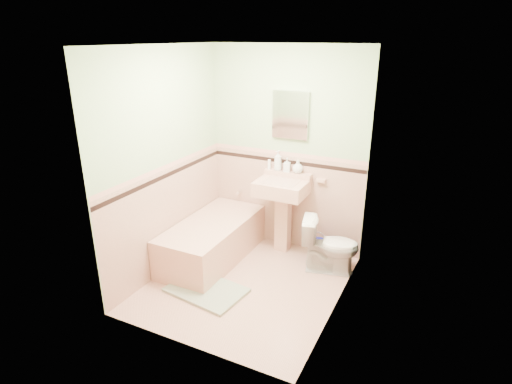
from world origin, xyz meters
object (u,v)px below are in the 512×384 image
at_px(bathtub, 213,241).
at_px(bucket, 317,250).
at_px(medicine_cabinet, 290,115).
at_px(shoe, 201,286).
at_px(soap_bottle_mid, 287,165).
at_px(soap_bottle_left, 278,160).
at_px(toilet, 330,245).
at_px(sink, 281,217).
at_px(soap_bottle_right, 298,167).

distance_m(bathtub, bucket, 1.28).
bearing_deg(bucket, medicine_cabinet, 156.19).
bearing_deg(shoe, soap_bottle_mid, 69.71).
bearing_deg(soap_bottle_left, bucket, -16.45).
distance_m(soap_bottle_mid, toilet, 1.10).
distance_m(sink, bucket, 0.59).
height_order(bathtub, sink, sink).
xyz_separation_m(soap_bottle_mid, soap_bottle_right, (0.14, 0.00, -0.00)).
bearing_deg(bathtub, toilet, 14.16).
xyz_separation_m(soap_bottle_mid, shoe, (-0.41, -1.37, -1.03)).
distance_m(sink, medicine_cabinet, 1.25).
height_order(soap_bottle_left, soap_bottle_right, soap_bottle_left).
bearing_deg(bathtub, medicine_cabinet, 47.42).
height_order(soap_bottle_mid, soap_bottle_right, soap_bottle_mid).
bearing_deg(soap_bottle_mid, soap_bottle_right, 0.00).
bearing_deg(soap_bottle_left, soap_bottle_mid, 0.00).
relative_size(medicine_cabinet, soap_bottle_right, 3.42).
relative_size(bathtub, soap_bottle_left, 6.04).
bearing_deg(soap_bottle_right, medicine_cabinet, 166.66).
bearing_deg(bathtub, shoe, -68.59).
distance_m(bathtub, soap_bottle_mid, 1.30).
relative_size(sink, soap_bottle_left, 3.80).
height_order(bathtub, soap_bottle_mid, soap_bottle_mid).
relative_size(medicine_cabinet, bucket, 2.27).
bearing_deg(medicine_cabinet, soap_bottle_left, -167.55).
xyz_separation_m(soap_bottle_right, shoe, (-0.55, -1.37, -1.03)).
xyz_separation_m(toilet, bucket, (-0.21, 0.18, -0.20)).
relative_size(sink, medicine_cabinet, 1.69).
xyz_separation_m(bathtub, soap_bottle_right, (0.81, 0.71, 0.87)).
height_order(bathtub, toilet, toilet).
bearing_deg(medicine_cabinet, sink, -90.00).
relative_size(soap_bottle_right, toilet, 0.25).
xyz_separation_m(soap_bottle_mid, toilet, (0.70, -0.36, -0.77)).
bearing_deg(soap_bottle_right, soap_bottle_left, 180.00).
xyz_separation_m(soap_bottle_right, toilet, (0.56, -0.36, -0.77)).
xyz_separation_m(bathtub, soap_bottle_left, (0.54, 0.71, 0.91)).
xyz_separation_m(soap_bottle_left, bucket, (0.62, -0.18, -1.01)).
distance_m(bathtub, medicine_cabinet, 1.78).
bearing_deg(toilet, shoe, 118.37).
height_order(sink, soap_bottle_left, soap_bottle_left).
bearing_deg(toilet, soap_bottle_right, 43.12).
height_order(sink, soap_bottle_mid, soap_bottle_mid).
bearing_deg(soap_bottle_mid, bathtub, -133.20).
bearing_deg(bucket, bathtub, -155.53).
distance_m(bathtub, shoe, 0.73).
bearing_deg(soap_bottle_left, soap_bottle_right, 0.00).
height_order(medicine_cabinet, shoe, medicine_cabinet).
relative_size(medicine_cabinet, shoe, 3.77).
bearing_deg(soap_bottle_right, bucket, -27.22).
distance_m(bathtub, soap_bottle_left, 1.27).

